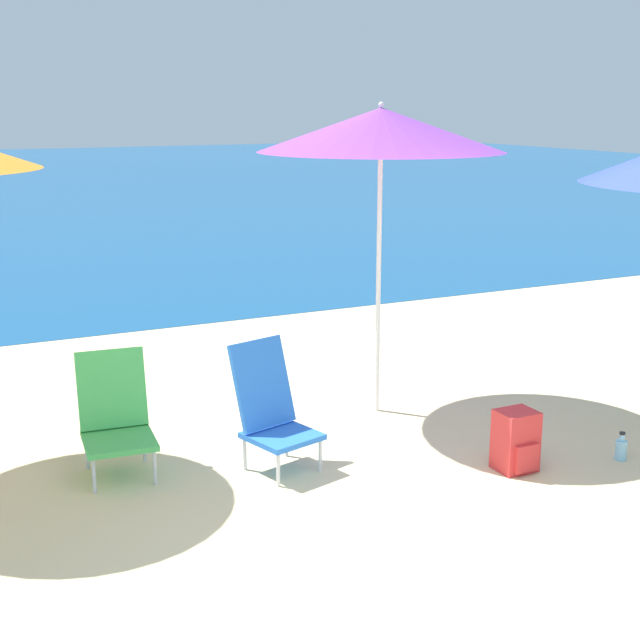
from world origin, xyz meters
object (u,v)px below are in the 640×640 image
at_px(beach_chair_green, 115,414).
at_px(backpack_red, 516,441).
at_px(beach_umbrella_purple, 381,130).
at_px(water_bottle, 621,449).
at_px(beach_chair_blue, 271,407).

xyz_separation_m(beach_chair_green, backpack_red, (2.35, -1.15, -0.19)).
bearing_deg(beach_umbrella_purple, water_bottle, -58.21).
bearing_deg(beach_umbrella_purple, beach_chair_green, -172.74).
bearing_deg(water_bottle, backpack_red, 166.31).
distance_m(backpack_red, water_bottle, 0.78).
bearing_deg(beach_umbrella_purple, backpack_red, -80.31).
distance_m(beach_chair_blue, backpack_red, 1.62).
bearing_deg(water_bottle, beach_chair_blue, 156.20).
bearing_deg(beach_chair_blue, beach_chair_green, 142.60).
relative_size(backpack_red, water_bottle, 2.04).
relative_size(beach_chair_blue, backpack_red, 2.06).
xyz_separation_m(beach_chair_blue, beach_chair_green, (-0.94, 0.38, -0.03)).
bearing_deg(backpack_red, beach_chair_green, 153.96).
bearing_deg(backpack_red, beach_chair_blue, 151.38).
height_order(beach_chair_green, backpack_red, beach_chair_green).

